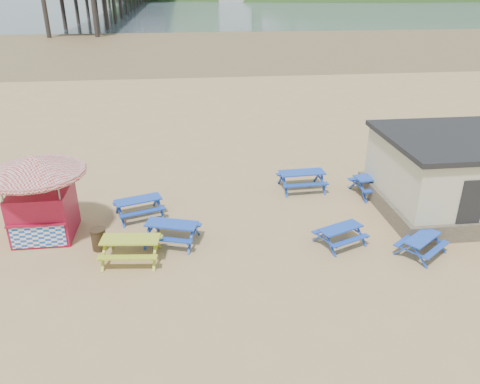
{
  "coord_description": "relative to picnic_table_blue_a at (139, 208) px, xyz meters",
  "views": [
    {
      "loc": [
        -0.92,
        -15.31,
        8.82
      ],
      "look_at": [
        1.08,
        1.5,
        1.0
      ],
      "focal_mm": 35.0,
      "sensor_mm": 36.0,
      "label": 1
    }
  ],
  "objects": [
    {
      "name": "ground",
      "position": [
        2.97,
        -1.83,
        -0.38
      ],
      "size": [
        400.0,
        400.0,
        0.0
      ],
      "primitive_type": "plane",
      "color": "tan",
      "rests_on": "ground"
    },
    {
      "name": "sea",
      "position": [
        2.97,
        168.17,
        -0.37
      ],
      "size": [
        400.0,
        400.0,
        0.0
      ],
      "primitive_type": "plane",
      "color": "#42535F",
      "rests_on": "ground"
    },
    {
      "name": "picnic_table_yellow",
      "position": [
        -0.01,
        -3.2,
        0.03
      ],
      "size": [
        2.11,
        1.77,
        0.82
      ],
      "rotation": [
        0.0,
        0.0,
        -0.11
      ],
      "color": "#A89823",
      "rests_on": "ground"
    },
    {
      "name": "picnic_table_blue_d",
      "position": [
        1.35,
        -2.21,
        0.01
      ],
      "size": [
        2.22,
        1.99,
        0.78
      ],
      "rotation": [
        0.0,
        0.0,
        -0.31
      ],
      "color": "#1441AB",
      "rests_on": "ground"
    },
    {
      "name": "ice_cream_kiosk",
      "position": [
        -3.31,
        -1.13,
        1.61
      ],
      "size": [
        3.53,
        3.53,
        3.16
      ],
      "rotation": [
        0.0,
        0.0,
        0.0
      ],
      "color": "maroon",
      "rests_on": "ground"
    },
    {
      "name": "picnic_table_blue_e",
      "position": [
        7.36,
        -3.05,
        -0.04
      ],
      "size": [
        2.0,
        1.83,
        0.68
      ],
      "rotation": [
        0.0,
        0.0,
        0.4
      ],
      "color": "#1441AB",
      "rests_on": "ground"
    },
    {
      "name": "wet_sand",
      "position": [
        2.97,
        53.17,
        -0.38
      ],
      "size": [
        400.0,
        400.0,
        0.0
      ],
      "primitive_type": "plane",
      "color": "brown",
      "rests_on": "ground"
    },
    {
      "name": "picnic_table_blue_c",
      "position": [
        10.3,
        0.94,
        0.05
      ],
      "size": [
        2.23,
        1.9,
        0.85
      ],
      "rotation": [
        0.0,
        0.0,
        0.14
      ],
      "color": "#1441AB",
      "rests_on": "ground"
    },
    {
      "name": "picnic_table_blue_f",
      "position": [
        9.95,
        -4.03,
        -0.05
      ],
      "size": [
        2.04,
        1.97,
        0.67
      ],
      "rotation": [
        0.0,
        0.0,
        0.64
      ],
      "color": "#1441AB",
      "rests_on": "ground"
    },
    {
      "name": "litter_bin",
      "position": [
        -1.21,
        -2.39,
        0.03
      ],
      "size": [
        0.55,
        0.55,
        0.81
      ],
      "color": "#352A16",
      "rests_on": "ground"
    },
    {
      "name": "picnic_table_blue_b",
      "position": [
        7.12,
        1.82,
        0.04
      ],
      "size": [
        2.09,
        1.71,
        0.84
      ],
      "rotation": [
        0.0,
        0.0,
        0.05
      ],
      "color": "#1441AB",
      "rests_on": "ground"
    },
    {
      "name": "headland_town",
      "position": [
        92.97,
        227.86,
        -10.29
      ],
      "size": [
        264.0,
        144.0,
        108.0
      ],
      "color": "#2D4C1E",
      "rests_on": "ground"
    },
    {
      "name": "picnic_table_blue_a",
      "position": [
        0.0,
        0.0,
        0.0
      ],
      "size": [
        2.18,
        1.96,
        0.76
      ],
      "rotation": [
        0.0,
        0.0,
        0.33
      ],
      "color": "#1441AB",
      "rests_on": "ground"
    },
    {
      "name": "amenity_block",
      "position": [
        13.47,
        -0.83,
        1.19
      ],
      "size": [
        7.4,
        5.4,
        3.15
      ],
      "color": "#665B4C",
      "rests_on": "ground"
    }
  ]
}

